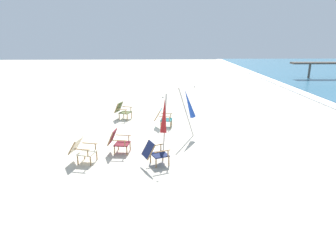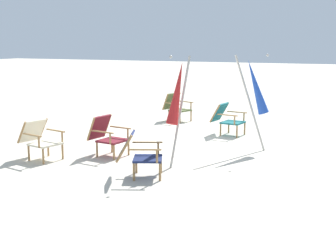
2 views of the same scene
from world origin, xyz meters
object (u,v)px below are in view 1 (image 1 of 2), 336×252
beach_chair_far_center (82,150)px  beach_chair_back_right (118,141)px  beach_chair_mid_center (163,117)px  umbrella_furled_red (164,116)px  beach_chair_back_left (122,110)px  umbrella_furled_blue (189,104)px  beach_chair_front_left (154,152)px

beach_chair_far_center → beach_chair_back_right: beach_chair_back_right is taller
beach_chair_mid_center → umbrella_furled_red: bearing=0.4°
beach_chair_back_left → umbrella_furled_blue: size_ratio=0.43×
beach_chair_front_left → umbrella_furled_blue: (-2.77, 1.32, 0.90)m
beach_chair_far_center → umbrella_furled_blue: size_ratio=0.43×
beach_chair_back_left → beach_chair_mid_center: bearing=54.4°
beach_chair_far_center → umbrella_furled_blue: bearing=123.9°
umbrella_furled_blue → umbrella_furled_red: (1.82, -1.00, 0.01)m
beach_chair_back_left → umbrella_furled_red: bearing=23.3°
beach_chair_front_left → umbrella_furled_red: (-0.95, 0.32, 0.91)m
beach_chair_mid_center → beach_chair_far_center: size_ratio=0.94×
beach_chair_mid_center → umbrella_furled_red: (3.18, 0.02, 0.91)m
beach_chair_front_left → beach_chair_far_center: bearing=-97.7°
umbrella_furled_blue → beach_chair_mid_center: bearing=-143.2°
beach_chair_mid_center → umbrella_furled_blue: umbrella_furled_blue is taller
beach_chair_front_left → beach_chair_mid_center: beach_chair_mid_center is taller
beach_chair_far_center → beach_chair_back_left: beach_chair_back_left is taller
beach_chair_back_left → umbrella_furled_blue: umbrella_furled_blue is taller
beach_chair_back_left → umbrella_furled_red: umbrella_furled_red is taller
beach_chair_back_right → beach_chair_far_center: bearing=-52.8°
beach_chair_back_left → beach_chair_back_right: size_ratio=1.08×
beach_chair_back_right → umbrella_furled_red: umbrella_furled_red is taller
beach_chair_back_left → beach_chair_back_right: bearing=4.7°
beach_chair_front_left → umbrella_furled_red: size_ratio=0.45×
beach_chair_mid_center → umbrella_furled_blue: bearing=36.8°
beach_chair_front_left → beach_chair_back_left: size_ratio=1.06×
umbrella_furled_red → beach_chair_far_center: bearing=-76.4°
beach_chair_far_center → umbrella_furled_blue: umbrella_furled_blue is taller
beach_chair_front_left → umbrella_furled_blue: size_ratio=0.46×
beach_chair_back_right → umbrella_furled_blue: 3.22m
beach_chair_mid_center → beach_chair_front_left: bearing=-4.1°
beach_chair_back_right → beach_chair_mid_center: bearing=152.3°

